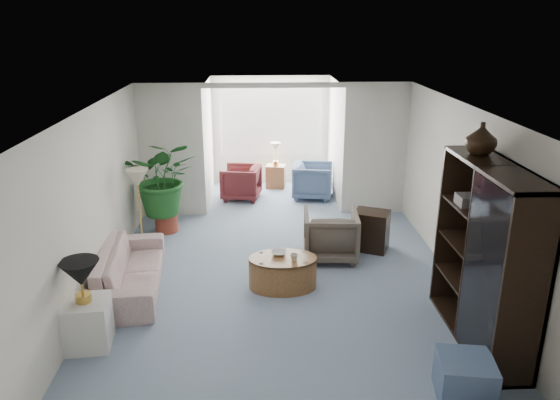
{
  "coord_description": "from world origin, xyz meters",
  "views": [
    {
      "loc": [
        -0.33,
        -6.71,
        3.59
      ],
      "look_at": [
        0.0,
        0.6,
        1.1
      ],
      "focal_mm": 34.39,
      "sensor_mm": 36.0,
      "label": 1
    }
  ],
  "objects_px": {
    "entertainment_cabinet": "(486,256)",
    "coffee_cup": "(294,257)",
    "sofa": "(130,269)",
    "sunroom_table": "(276,176)",
    "coffee_bowl": "(279,253)",
    "plant_pot": "(167,222)",
    "end_table": "(87,323)",
    "coffee_table": "(283,272)",
    "side_table_dark": "(371,230)",
    "ottoman": "(465,378)",
    "table_lamp": "(80,273)",
    "framed_picture": "(471,171)",
    "cabinet_urn": "(481,138)",
    "sunroom_chair_blue": "(313,181)",
    "wingback_chair": "(331,235)",
    "floor_lamp": "(137,178)",
    "sunroom_chair_maroon": "(241,182)"
  },
  "relations": [
    {
      "from": "entertainment_cabinet",
      "to": "coffee_cup",
      "type": "bearing_deg",
      "value": 148.69
    },
    {
      "from": "sofa",
      "to": "sunroom_table",
      "type": "distance_m",
      "value": 5.13
    },
    {
      "from": "coffee_bowl",
      "to": "plant_pot",
      "type": "xyz_separation_m",
      "value": [
        -1.9,
        2.08,
        -0.32
      ]
    },
    {
      "from": "end_table",
      "to": "coffee_table",
      "type": "distance_m",
      "value": 2.65
    },
    {
      "from": "coffee_bowl",
      "to": "entertainment_cabinet",
      "type": "bearing_deg",
      "value": -32.73
    },
    {
      "from": "side_table_dark",
      "to": "plant_pot",
      "type": "relative_size",
      "value": 1.62
    },
    {
      "from": "entertainment_cabinet",
      "to": "ottoman",
      "type": "distance_m",
      "value": 1.42
    },
    {
      "from": "table_lamp",
      "to": "plant_pot",
      "type": "height_order",
      "value": "table_lamp"
    },
    {
      "from": "coffee_table",
      "to": "plant_pot",
      "type": "height_order",
      "value": "coffee_table"
    },
    {
      "from": "sunroom_table",
      "to": "entertainment_cabinet",
      "type": "bearing_deg",
      "value": -70.52
    },
    {
      "from": "coffee_cup",
      "to": "ottoman",
      "type": "relative_size",
      "value": 0.2
    },
    {
      "from": "framed_picture",
      "to": "sofa",
      "type": "relative_size",
      "value": 0.25
    },
    {
      "from": "cabinet_urn",
      "to": "coffee_cup",
      "type": "bearing_deg",
      "value": 159.88
    },
    {
      "from": "sunroom_chair_blue",
      "to": "entertainment_cabinet",
      "type": "bearing_deg",
      "value": -155.44
    },
    {
      "from": "coffee_cup",
      "to": "sunroom_table",
      "type": "distance_m",
      "value": 4.79
    },
    {
      "from": "sofa",
      "to": "sunroom_table",
      "type": "xyz_separation_m",
      "value": [
        2.19,
        4.64,
        -0.04
      ]
    },
    {
      "from": "coffee_table",
      "to": "ottoman",
      "type": "xyz_separation_m",
      "value": [
        1.69,
        -2.38,
        -0.01
      ]
    },
    {
      "from": "framed_picture",
      "to": "coffee_table",
      "type": "xyz_separation_m",
      "value": [
        -2.45,
        0.13,
        -1.47
      ]
    },
    {
      "from": "wingback_chair",
      "to": "side_table_dark",
      "type": "bearing_deg",
      "value": -152.82
    },
    {
      "from": "table_lamp",
      "to": "end_table",
      "type": "bearing_deg",
      "value": 0.0
    },
    {
      "from": "coffee_bowl",
      "to": "cabinet_urn",
      "type": "xyz_separation_m",
      "value": [
        2.27,
        -0.96,
        1.82
      ]
    },
    {
      "from": "end_table",
      "to": "side_table_dark",
      "type": "bearing_deg",
      "value": 33.75
    },
    {
      "from": "end_table",
      "to": "sunroom_table",
      "type": "distance_m",
      "value": 6.45
    },
    {
      "from": "framed_picture",
      "to": "coffee_cup",
      "type": "xyz_separation_m",
      "value": [
        -2.3,
        0.03,
        -1.2
      ]
    },
    {
      "from": "wingback_chair",
      "to": "cabinet_urn",
      "type": "relative_size",
      "value": 2.29
    },
    {
      "from": "floor_lamp",
      "to": "sunroom_chair_blue",
      "type": "xyz_separation_m",
      "value": [
        3.02,
        2.66,
        -0.88
      ]
    },
    {
      "from": "plant_pot",
      "to": "sunroom_table",
      "type": "relative_size",
      "value": 0.79
    },
    {
      "from": "plant_pot",
      "to": "sunroom_table",
      "type": "bearing_deg",
      "value": 50.98
    },
    {
      "from": "coffee_table",
      "to": "end_table",
      "type": "bearing_deg",
      "value": -150.58
    },
    {
      "from": "coffee_table",
      "to": "sunroom_chair_maroon",
      "type": "distance_m",
      "value": 3.99
    },
    {
      "from": "plant_pot",
      "to": "coffee_cup",
      "type": "bearing_deg",
      "value": -47.43
    },
    {
      "from": "coffee_table",
      "to": "wingback_chair",
      "type": "distance_m",
      "value": 1.24
    },
    {
      "from": "coffee_cup",
      "to": "wingback_chair",
      "type": "relative_size",
      "value": 0.12
    },
    {
      "from": "wingback_chair",
      "to": "sunroom_chair_maroon",
      "type": "distance_m",
      "value": 3.33
    },
    {
      "from": "coffee_bowl",
      "to": "plant_pot",
      "type": "bearing_deg",
      "value": 132.33
    },
    {
      "from": "sofa",
      "to": "coffee_cup",
      "type": "height_order",
      "value": "sofa"
    },
    {
      "from": "end_table",
      "to": "wingback_chair",
      "type": "distance_m",
      "value": 3.83
    },
    {
      "from": "entertainment_cabinet",
      "to": "sunroom_chair_blue",
      "type": "xyz_separation_m",
      "value": [
        -1.39,
        5.29,
        -0.69
      ]
    },
    {
      "from": "coffee_bowl",
      "to": "sunroom_table",
      "type": "distance_m",
      "value": 4.59
    },
    {
      "from": "sofa",
      "to": "side_table_dark",
      "type": "height_order",
      "value": "side_table_dark"
    },
    {
      "from": "side_table_dark",
      "to": "sunroom_chair_blue",
      "type": "distance_m",
      "value": 2.77
    },
    {
      "from": "wingback_chair",
      "to": "ottoman",
      "type": "bearing_deg",
      "value": 109.02
    },
    {
      "from": "floor_lamp",
      "to": "entertainment_cabinet",
      "type": "relative_size",
      "value": 0.17
    },
    {
      "from": "cabinet_urn",
      "to": "entertainment_cabinet",
      "type": "bearing_deg",
      "value": -90.0
    },
    {
      "from": "sunroom_chair_blue",
      "to": "sofa",
      "type": "bearing_deg",
      "value": 152.76
    },
    {
      "from": "sunroom_chair_blue",
      "to": "sunroom_chair_maroon",
      "type": "height_order",
      "value": "sunroom_chair_blue"
    },
    {
      "from": "coffee_bowl",
      "to": "framed_picture",
      "type": "bearing_deg",
      "value": -5.32
    },
    {
      "from": "ottoman",
      "to": "framed_picture",
      "type": "bearing_deg",
      "value": 71.28
    },
    {
      "from": "floor_lamp",
      "to": "side_table_dark",
      "type": "xyz_separation_m",
      "value": [
        3.68,
        -0.03,
        -0.93
      ]
    },
    {
      "from": "coffee_table",
      "to": "coffee_cup",
      "type": "relative_size",
      "value": 9.12
    }
  ]
}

